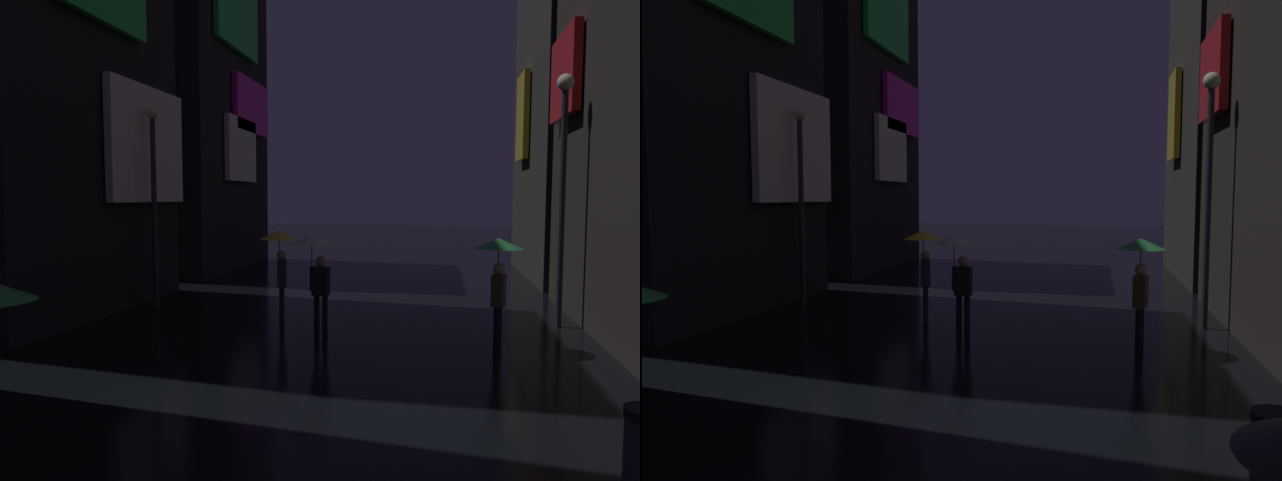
% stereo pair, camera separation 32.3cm
% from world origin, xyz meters
% --- Properties ---
extents(building_left_far, '(4.25, 7.67, 13.23)m').
position_xyz_m(building_left_far, '(-7.47, 21.83, 6.63)').
color(building_left_far, black).
rests_on(building_left_far, ground).
extents(pedestrian_midstreet_centre_green, '(0.90, 0.90, 2.12)m').
position_xyz_m(pedestrian_midstreet_centre_green, '(3.47, 11.01, 1.67)').
color(pedestrian_midstreet_centre_green, black).
rests_on(pedestrian_midstreet_centre_green, ground).
extents(pedestrian_far_right_yellow, '(0.90, 0.90, 2.12)m').
position_xyz_m(pedestrian_far_right_yellow, '(-1.21, 12.53, 1.67)').
color(pedestrian_far_right_yellow, '#2D2D38').
rests_on(pedestrian_far_right_yellow, ground).
extents(pedestrian_midstreet_left_clear, '(0.90, 0.90, 2.12)m').
position_xyz_m(pedestrian_midstreet_left_clear, '(-0.15, 11.37, 1.67)').
color(pedestrian_midstreet_left_clear, black).
rests_on(pedestrian_midstreet_left_clear, ground).
extents(streetlamp_left_far, '(0.36, 0.36, 5.28)m').
position_xyz_m(streetlamp_left_far, '(-5.00, 13.76, 3.32)').
color(streetlamp_left_far, '#2D2D33').
rests_on(streetlamp_left_far, ground).
extents(streetlamp_right_far, '(0.36, 0.36, 5.55)m').
position_xyz_m(streetlamp_right_far, '(5.00, 13.23, 3.47)').
color(streetlamp_right_far, '#2D2D33').
rests_on(streetlamp_right_far, ground).
extents(trash_bin, '(0.46, 0.46, 0.93)m').
position_xyz_m(trash_bin, '(4.30, 5.54, 0.47)').
color(trash_bin, '#3F3F47').
rests_on(trash_bin, ground).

